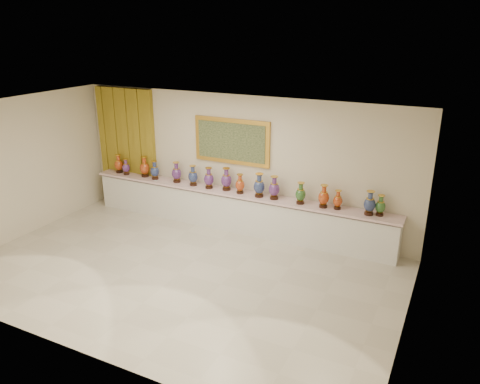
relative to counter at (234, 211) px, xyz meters
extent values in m
plane|color=beige|center=(0.00, -2.27, -0.44)|extent=(8.00, 8.00, 0.00)
plane|color=beige|center=(0.00, 0.23, 1.06)|extent=(8.00, 0.00, 8.00)
plane|color=beige|center=(-4.00, -2.27, 1.06)|extent=(0.00, 5.00, 5.00)
plane|color=beige|center=(4.00, -2.27, 1.06)|extent=(0.00, 5.00, 5.00)
plane|color=white|center=(0.00, -2.27, 2.56)|extent=(8.00, 8.00, 0.00)
cube|color=#A28C22|center=(-3.03, 0.17, 1.06)|extent=(1.64, 0.14, 2.95)
cube|color=gold|center=(-0.14, 0.19, 1.55)|extent=(1.80, 0.06, 1.00)
cube|color=black|center=(-0.14, 0.16, 1.55)|extent=(1.62, 0.02, 0.82)
cube|color=white|center=(0.00, 0.00, -0.03)|extent=(7.20, 0.42, 0.81)
cube|color=beige|center=(0.00, -0.02, 0.44)|extent=(7.28, 0.48, 0.05)
cylinder|color=black|center=(-3.21, 0.00, 0.49)|extent=(0.16, 0.16, 0.05)
cone|color=gold|center=(-3.21, 0.00, 0.54)|extent=(0.14, 0.14, 0.03)
ellipsoid|color=#91070C|center=(-3.21, 0.00, 0.66)|extent=(0.28, 0.28, 0.27)
cylinder|color=gold|center=(-3.21, 0.00, 0.78)|extent=(0.15, 0.15, 0.01)
cylinder|color=#91070C|center=(-3.21, 0.00, 0.83)|extent=(0.09, 0.09, 0.10)
cone|color=#91070C|center=(-3.21, 0.00, 0.90)|extent=(0.15, 0.15, 0.04)
cylinder|color=gold|center=(-3.21, 0.00, 0.92)|extent=(0.15, 0.15, 0.01)
cylinder|color=black|center=(-2.94, -0.05, 0.48)|extent=(0.14, 0.14, 0.04)
cone|color=gold|center=(-2.94, -0.05, 0.53)|extent=(0.12, 0.12, 0.03)
ellipsoid|color=#250D45|center=(-2.94, -0.05, 0.64)|extent=(0.24, 0.24, 0.23)
cylinder|color=gold|center=(-2.94, -0.05, 0.73)|extent=(0.13, 0.13, 0.01)
cylinder|color=#250D45|center=(-2.94, -0.05, 0.78)|extent=(0.07, 0.07, 0.08)
cone|color=#250D45|center=(-2.94, -0.05, 0.84)|extent=(0.13, 0.13, 0.03)
cylinder|color=gold|center=(-2.94, -0.05, 0.86)|extent=(0.13, 0.13, 0.01)
cylinder|color=black|center=(-2.43, 0.01, 0.49)|extent=(0.18, 0.18, 0.05)
cone|color=gold|center=(-2.43, 0.01, 0.54)|extent=(0.15, 0.15, 0.03)
ellipsoid|color=#91070C|center=(-2.43, 0.01, 0.68)|extent=(0.28, 0.28, 0.29)
cylinder|color=gold|center=(-2.43, 0.01, 0.80)|extent=(0.16, 0.16, 0.01)
cylinder|color=#91070C|center=(-2.43, 0.01, 0.86)|extent=(0.09, 0.09, 0.10)
cone|color=#91070C|center=(-2.43, 0.01, 0.94)|extent=(0.16, 0.16, 0.04)
cylinder|color=gold|center=(-2.43, 0.01, 0.95)|extent=(0.16, 0.16, 0.01)
cylinder|color=black|center=(-2.09, -0.04, 0.49)|extent=(0.16, 0.16, 0.04)
cone|color=gold|center=(-2.09, -0.04, 0.54)|extent=(0.14, 0.14, 0.03)
ellipsoid|color=#0D173F|center=(-2.09, -0.04, 0.66)|extent=(0.27, 0.27, 0.26)
cylinder|color=gold|center=(-2.09, -0.04, 0.77)|extent=(0.14, 0.14, 0.01)
cylinder|color=#0D173F|center=(-2.09, -0.04, 0.83)|extent=(0.08, 0.08, 0.09)
cone|color=#0D173F|center=(-2.09, -0.04, 0.89)|extent=(0.14, 0.14, 0.03)
cylinder|color=gold|center=(-2.09, -0.04, 0.91)|extent=(0.15, 0.15, 0.01)
cylinder|color=black|center=(-1.50, 0.00, 0.49)|extent=(0.17, 0.17, 0.05)
cone|color=gold|center=(-1.50, 0.00, 0.54)|extent=(0.15, 0.15, 0.03)
ellipsoid|color=#250D45|center=(-1.50, 0.00, 0.68)|extent=(0.30, 0.30, 0.28)
cylinder|color=gold|center=(-1.50, 0.00, 0.80)|extent=(0.16, 0.16, 0.01)
cylinder|color=#250D45|center=(-1.50, 0.00, 0.86)|extent=(0.09, 0.09, 0.10)
cone|color=#250D45|center=(-1.50, 0.00, 0.93)|extent=(0.16, 0.16, 0.04)
cylinder|color=gold|center=(-1.50, 0.00, 0.95)|extent=(0.16, 0.16, 0.01)
cylinder|color=black|center=(-1.03, -0.03, 0.49)|extent=(0.17, 0.17, 0.05)
cone|color=gold|center=(-1.03, -0.03, 0.54)|extent=(0.15, 0.15, 0.03)
ellipsoid|color=#0D173F|center=(-1.03, -0.03, 0.67)|extent=(0.28, 0.28, 0.27)
cylinder|color=gold|center=(-1.03, -0.03, 0.79)|extent=(0.15, 0.15, 0.01)
cylinder|color=#0D173F|center=(-1.03, -0.03, 0.85)|extent=(0.09, 0.09, 0.10)
cone|color=#0D173F|center=(-1.03, -0.03, 0.91)|extent=(0.15, 0.15, 0.04)
cylinder|color=gold|center=(-1.03, -0.03, 0.93)|extent=(0.15, 0.15, 0.01)
cylinder|color=black|center=(-0.61, -0.04, 0.49)|extent=(0.17, 0.17, 0.05)
cone|color=gold|center=(-0.61, -0.04, 0.54)|extent=(0.15, 0.15, 0.03)
ellipsoid|color=#250D45|center=(-0.61, -0.04, 0.67)|extent=(0.25, 0.25, 0.28)
cylinder|color=gold|center=(-0.61, -0.04, 0.79)|extent=(0.15, 0.15, 0.01)
cylinder|color=#250D45|center=(-0.61, -0.04, 0.85)|extent=(0.09, 0.09, 0.10)
cone|color=#250D45|center=(-0.61, -0.04, 0.92)|extent=(0.15, 0.15, 0.04)
cylinder|color=gold|center=(-0.61, -0.04, 0.94)|extent=(0.16, 0.16, 0.01)
cylinder|color=black|center=(-0.19, 0.02, 0.49)|extent=(0.18, 0.18, 0.05)
cone|color=gold|center=(-0.19, 0.02, 0.55)|extent=(0.16, 0.16, 0.03)
ellipsoid|color=#250D45|center=(-0.19, 0.02, 0.69)|extent=(0.32, 0.32, 0.30)
cylinder|color=gold|center=(-0.19, 0.02, 0.81)|extent=(0.16, 0.16, 0.01)
cylinder|color=#250D45|center=(-0.19, 0.02, 0.88)|extent=(0.10, 0.10, 0.11)
cone|color=#250D45|center=(-0.19, 0.02, 0.95)|extent=(0.16, 0.16, 0.04)
cylinder|color=gold|center=(-0.19, 0.02, 0.97)|extent=(0.17, 0.17, 0.01)
cylinder|color=black|center=(0.17, -0.04, 0.49)|extent=(0.15, 0.15, 0.04)
cone|color=gold|center=(0.17, -0.04, 0.53)|extent=(0.14, 0.14, 0.03)
ellipsoid|color=#91070C|center=(0.17, -0.04, 0.65)|extent=(0.26, 0.26, 0.25)
cylinder|color=gold|center=(0.17, -0.04, 0.76)|extent=(0.14, 0.14, 0.01)
cylinder|color=#91070C|center=(0.17, -0.04, 0.82)|extent=(0.08, 0.08, 0.09)
cone|color=#91070C|center=(0.17, -0.04, 0.88)|extent=(0.14, 0.14, 0.03)
cylinder|color=gold|center=(0.17, -0.04, 0.90)|extent=(0.14, 0.14, 0.01)
cylinder|color=black|center=(0.64, -0.06, 0.49)|extent=(0.18, 0.18, 0.05)
cone|color=gold|center=(0.64, -0.06, 0.55)|extent=(0.16, 0.16, 0.03)
ellipsoid|color=#0D173F|center=(0.64, -0.06, 0.69)|extent=(0.28, 0.28, 0.30)
cylinder|color=gold|center=(0.64, -0.06, 0.82)|extent=(0.17, 0.17, 0.01)
cylinder|color=#0D173F|center=(0.64, -0.06, 0.88)|extent=(0.10, 0.10, 0.11)
cone|color=#0D173F|center=(0.64, -0.06, 0.96)|extent=(0.17, 0.17, 0.04)
cylinder|color=gold|center=(0.64, -0.06, 0.98)|extent=(0.17, 0.17, 0.01)
cylinder|color=black|center=(0.98, -0.04, 0.49)|extent=(0.18, 0.18, 0.05)
cone|color=gold|center=(0.98, -0.04, 0.54)|extent=(0.16, 0.16, 0.03)
ellipsoid|color=#250D45|center=(0.98, -0.04, 0.68)|extent=(0.30, 0.30, 0.29)
cylinder|color=gold|center=(0.98, -0.04, 0.81)|extent=(0.16, 0.16, 0.01)
cylinder|color=#250D45|center=(0.98, -0.04, 0.87)|extent=(0.09, 0.09, 0.11)
cone|color=#250D45|center=(0.98, -0.04, 0.94)|extent=(0.16, 0.16, 0.04)
cylinder|color=gold|center=(0.98, -0.04, 0.96)|extent=(0.16, 0.16, 0.01)
cylinder|color=black|center=(1.57, -0.06, 0.49)|extent=(0.16, 0.16, 0.05)
cone|color=gold|center=(1.57, -0.06, 0.54)|extent=(0.14, 0.14, 0.03)
ellipsoid|color=black|center=(1.57, -0.06, 0.66)|extent=(0.24, 0.24, 0.27)
cylinder|color=gold|center=(1.57, -0.06, 0.78)|extent=(0.15, 0.15, 0.01)
cylinder|color=black|center=(1.57, -0.06, 0.83)|extent=(0.09, 0.09, 0.10)
cone|color=black|center=(1.57, -0.06, 0.90)|extent=(0.15, 0.15, 0.04)
cylinder|color=gold|center=(1.57, -0.06, 0.92)|extent=(0.15, 0.15, 0.01)
cylinder|color=black|center=(2.05, -0.04, 0.49)|extent=(0.17, 0.17, 0.05)
cone|color=gold|center=(2.05, -0.04, 0.54)|extent=(0.15, 0.15, 0.03)
ellipsoid|color=#91070C|center=(2.05, -0.04, 0.67)|extent=(0.27, 0.27, 0.28)
cylinder|color=gold|center=(2.05, -0.04, 0.79)|extent=(0.15, 0.15, 0.01)
cylinder|color=#91070C|center=(2.05, -0.04, 0.85)|extent=(0.09, 0.09, 0.10)
cone|color=#91070C|center=(2.05, -0.04, 0.92)|extent=(0.15, 0.15, 0.04)
cylinder|color=gold|center=(2.05, -0.04, 0.93)|extent=(0.16, 0.16, 0.01)
cylinder|color=black|center=(2.33, -0.01, 0.48)|extent=(0.14, 0.14, 0.04)
cone|color=gold|center=(2.33, -0.01, 0.53)|extent=(0.12, 0.12, 0.03)
ellipsoid|color=#91070C|center=(2.33, -0.01, 0.64)|extent=(0.23, 0.23, 0.23)
cylinder|color=gold|center=(2.33, -0.01, 0.73)|extent=(0.13, 0.13, 0.01)
cylinder|color=#91070C|center=(2.33, -0.01, 0.78)|extent=(0.07, 0.07, 0.08)
cone|color=#91070C|center=(2.33, -0.01, 0.84)|extent=(0.13, 0.13, 0.03)
cylinder|color=gold|center=(2.33, -0.01, 0.86)|extent=(0.13, 0.13, 0.01)
cylinder|color=black|center=(2.96, -0.03, 0.49)|extent=(0.17, 0.17, 0.05)
cone|color=gold|center=(2.96, -0.03, 0.54)|extent=(0.15, 0.15, 0.03)
ellipsoid|color=#0D173F|center=(2.96, -0.03, 0.68)|extent=(0.23, 0.23, 0.28)
cylinder|color=gold|center=(2.96, -0.03, 0.80)|extent=(0.16, 0.16, 0.01)
cylinder|color=#0D173F|center=(2.96, -0.03, 0.86)|extent=(0.09, 0.09, 0.10)
cone|color=#0D173F|center=(2.96, -0.03, 0.93)|extent=(0.16, 0.16, 0.04)
cylinder|color=gold|center=(2.96, -0.03, 0.95)|extent=(0.16, 0.16, 0.01)
cylinder|color=black|center=(3.16, 0.02, 0.48)|extent=(0.15, 0.15, 0.04)
cone|color=gold|center=(3.16, 0.02, 0.53)|extent=(0.13, 0.13, 0.03)
ellipsoid|color=black|center=(3.16, 0.02, 0.65)|extent=(0.26, 0.26, 0.24)
cylinder|color=gold|center=(3.16, 0.02, 0.75)|extent=(0.13, 0.13, 0.01)
cylinder|color=black|center=(3.16, 0.02, 0.80)|extent=(0.08, 0.08, 0.09)
cone|color=black|center=(3.16, 0.02, 0.86)|extent=(0.13, 0.13, 0.03)
cylinder|color=gold|center=(3.16, 0.02, 0.88)|extent=(0.14, 0.14, 0.01)
cube|color=white|center=(-2.01, -0.14, 0.47)|extent=(0.10, 0.06, 0.00)
camera|label=1|loc=(4.43, -8.68, 3.95)|focal=35.00mm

